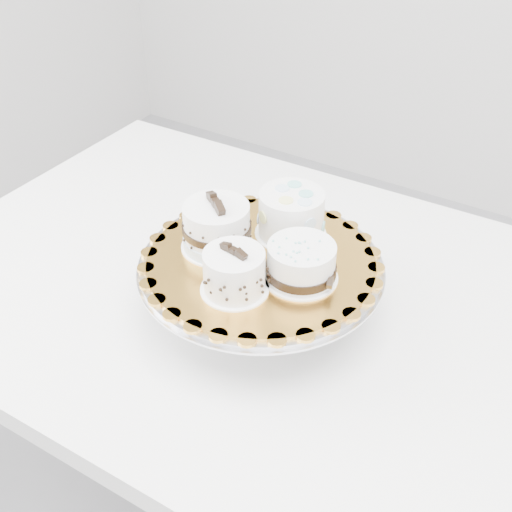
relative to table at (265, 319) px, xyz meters
The scene contains 7 objects.
table is the anchor object (origin of this frame).
cake_stand 0.16m from the table, 66.80° to the right, with size 0.39×0.39×0.11m.
cake_board 0.19m from the table, 66.80° to the right, with size 0.36×0.36×0.01m, color orange.
cake_swirl 0.26m from the table, 77.68° to the right, with size 0.11×0.11×0.08m.
cake_banded 0.23m from the table, 129.04° to the right, with size 0.15×0.15×0.10m.
cake_dots 0.23m from the table, 44.00° to the left, with size 0.13×0.13×0.08m.
cake_ribbon 0.24m from the table, 32.75° to the right, with size 0.13×0.13×0.06m.
Camera 1 is at (0.46, -0.71, 1.47)m, focal length 45.00 mm.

